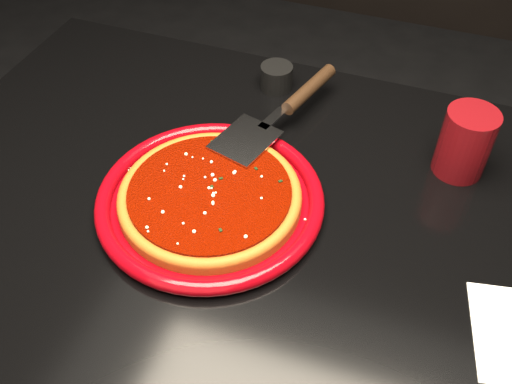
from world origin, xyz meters
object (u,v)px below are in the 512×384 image
(plate, at_px, (210,199))
(cup, at_px, (465,143))
(table, at_px, (273,353))
(ramekin, at_px, (276,77))
(pizza_server, at_px, (281,111))

(plate, xyz_separation_m, cup, (0.33, 0.20, 0.04))
(table, xyz_separation_m, ramekin, (-0.11, 0.31, 0.40))
(table, height_order, cup, cup)
(pizza_server, relative_size, cup, 3.09)
(plate, height_order, cup, cup)
(plate, xyz_separation_m, ramekin, (-0.00, 0.31, 0.01))
(pizza_server, height_order, ramekin, pizza_server)
(table, relative_size, ramekin, 20.73)
(table, relative_size, plate, 3.60)
(ramekin, bearing_deg, pizza_server, -68.21)
(table, distance_m, pizza_server, 0.47)
(cup, height_order, ramekin, cup)
(table, height_order, plate, plate)
(plate, distance_m, ramekin, 0.31)
(table, xyz_separation_m, pizza_server, (-0.06, 0.20, 0.42))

